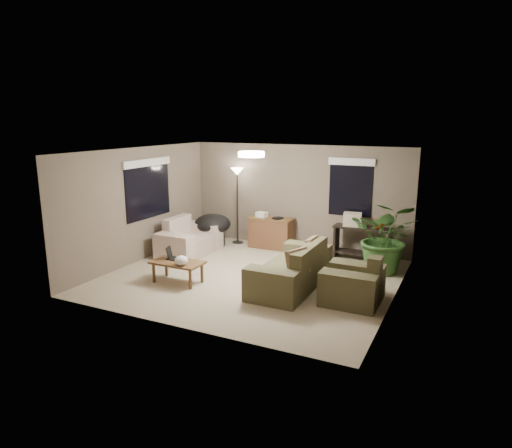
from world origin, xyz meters
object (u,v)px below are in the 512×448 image
at_px(desk, 271,233).
at_px(houseplant, 386,245).
at_px(floor_lamp, 237,181).
at_px(armchair, 353,285).
at_px(coffee_table, 178,265).
at_px(cat_scratching_post, 375,281).
at_px(loveseat, 188,241).
at_px(console_table, 363,241).
at_px(papasan_chair, 213,227).
at_px(main_sofa, 293,272).

distance_m(desk, houseplant, 2.95).
xyz_separation_m(floor_lamp, houseplant, (3.82, -0.73, -1.01)).
relative_size(armchair, coffee_table, 1.00).
bearing_deg(houseplant, cat_scratching_post, -87.64).
bearing_deg(houseplant, desk, 166.95).
bearing_deg(armchair, loveseat, 163.99).
xyz_separation_m(loveseat, console_table, (3.78, 1.30, 0.14)).
xyz_separation_m(loveseat, papasan_chair, (0.15, 0.84, 0.17)).
distance_m(desk, console_table, 2.24).
xyz_separation_m(armchair, desk, (-2.66, 2.49, 0.08)).
relative_size(armchair, houseplant, 0.67).
bearing_deg(coffee_table, console_table, 46.61).
height_order(main_sofa, papasan_chair, main_sofa).
relative_size(papasan_chair, floor_lamp, 0.52).
height_order(console_table, cat_scratching_post, console_table).
distance_m(armchair, coffee_table, 3.33).
height_order(coffee_table, desk, desk).
xyz_separation_m(loveseat, cat_scratching_post, (4.46, -0.60, -0.08)).
height_order(desk, papasan_chair, papasan_chair).
xyz_separation_m(armchair, papasan_chair, (-4.05, 2.05, 0.17)).
relative_size(desk, console_table, 0.85).
bearing_deg(loveseat, main_sofa, -17.95).
bearing_deg(papasan_chair, armchair, -26.80).
xyz_separation_m(coffee_table, desk, (0.63, 3.01, 0.02)).
bearing_deg(armchair, desk, 136.91).
distance_m(coffee_table, houseplant, 4.22).
bearing_deg(houseplant, main_sofa, -131.42).
bearing_deg(floor_lamp, console_table, -0.95).
bearing_deg(coffee_table, main_sofa, 19.95).
relative_size(papasan_chair, cat_scratching_post, 1.98).
distance_m(console_table, papasan_chair, 3.66).
bearing_deg(console_table, floor_lamp, 179.05).
distance_m(main_sofa, console_table, 2.40).
xyz_separation_m(console_table, cat_scratching_post, (0.68, -1.90, -0.22)).
distance_m(console_table, houseplant, 0.94).
height_order(coffee_table, cat_scratching_post, cat_scratching_post).
distance_m(armchair, floor_lamp, 4.62).
height_order(papasan_chair, cat_scratching_post, papasan_chair).
relative_size(main_sofa, coffee_table, 2.20).
relative_size(coffee_table, floor_lamp, 0.52).
relative_size(papasan_chair, houseplant, 0.66).
bearing_deg(armchair, console_table, 99.63).
bearing_deg(loveseat, floor_lamp, 66.44).
bearing_deg(coffee_table, armchair, 9.05).
bearing_deg(floor_lamp, main_sofa, -43.90).
relative_size(floor_lamp, houseplant, 1.27).
bearing_deg(desk, papasan_chair, -162.30).
bearing_deg(armchair, papasan_chair, 153.20).
bearing_deg(armchair, floor_lamp, 144.74).
xyz_separation_m(main_sofa, houseplant, (1.41, 1.59, 0.29)).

